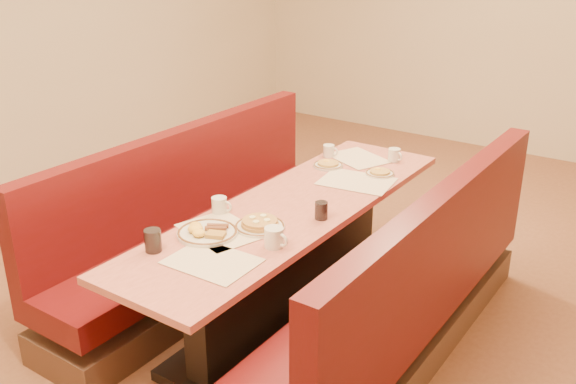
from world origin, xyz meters
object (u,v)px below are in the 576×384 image
Objects in this scene: booth_left at (202,234)px; soda_tumbler_mid at (321,210)px; coffee_mug_c at (395,155)px; coffee_mug_b at (220,205)px; pancake_plate at (260,225)px; soda_tumbler_near at (153,241)px; eggs_plate at (206,232)px; coffee_mug_d at (329,151)px; coffee_mug_a at (275,237)px; booth_right at (405,302)px; diner_table at (293,263)px.

booth_left is 25.33× the size of soda_tumbler_mid.
coffee_mug_b is at bearing -86.72° from coffee_mug_c.
soda_tumbler_near is (-0.28, -0.51, 0.04)m from pancake_plate.
soda_tumbler_mid is at bearing -4.12° from booth_left.
coffee_mug_b is at bearing -153.24° from soda_tumbler_mid.
coffee_mug_d reaches higher than eggs_plate.
coffee_mug_a is 1.19× the size of soda_tumbler_near.
booth_right reaches higher than soda_tumbler_near.
coffee_mug_c is 0.45m from coffee_mug_d.
eggs_plate is at bearing -75.28° from coffee_mug_b.
booth_right is 21.65× the size of soda_tumbler_near.
soda_tumbler_near is (-0.47, -0.37, 0.00)m from coffee_mug_a.
coffee_mug_d is at bearing 104.15° from pancake_plate.
pancake_plate is at bearing 150.55° from coffee_mug_a.
coffee_mug_b is at bearing -35.49° from booth_left.
coffee_mug_d is (-0.13, 1.43, 0.02)m from eggs_plate.
diner_table is 7.92× the size of eggs_plate.
booth_right is at bearing -48.08° from coffee_mug_d.
soda_tumbler_near is at bearing -98.47° from coffee_mug_b.
eggs_plate is at bearing -160.60° from coffee_mug_a.
booth_right is (0.73, 0.00, -0.01)m from diner_table.
eggs_plate is 0.38m from coffee_mug_a.
eggs_plate is at bearing -79.68° from coffee_mug_c.
coffee_mug_c reaches higher than pancake_plate.
soda_tumbler_mid is (0.51, 0.26, 0.00)m from coffee_mug_b.
coffee_mug_d is (0.46, 0.85, 0.43)m from booth_left.
booth_right reaches higher than diner_table.
soda_tumbler_near is (0.49, -0.87, 0.45)m from booth_left.
booth_right reaches higher than coffee_mug_b.
coffee_mug_a is (0.22, -0.49, 0.43)m from diner_table.
booth_left is at bearing 157.65° from coffee_mug_a.
booth_left is 1.09m from soda_tumbler_near.
booth_left reaches higher than pancake_plate.
coffee_mug_b is 1.41m from coffee_mug_c.
coffee_mug_c reaches higher than coffee_mug_d.
coffee_mug_a is 1.39× the size of soda_tumbler_mid.
booth_left reaches higher than eggs_plate.
coffee_mug_c is (0.42, 1.35, -0.00)m from coffee_mug_b.
pancake_plate is at bearing -124.93° from soda_tumbler_mid.
eggs_plate is 2.73× the size of soda_tumbler_near.
coffee_mug_b is (-0.28, -0.33, 0.42)m from diner_table.
diner_table is at bearing 119.00° from coffee_mug_a.
coffee_mug_c is at bearing 61.16° from coffee_mug_b.
coffee_mug_a reaches higher than eggs_plate.
soda_tumbler_near is at bearing -109.51° from eggs_plate.
diner_table is 25.33× the size of soda_tumbler_mid.
coffee_mug_c is 1.04× the size of coffee_mug_d.
booth_right is at bearing -39.39° from coffee_mug_c.
pancake_plate is 1.38m from coffee_mug_c.
soda_tumbler_mid reaches higher than coffee_mug_d.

